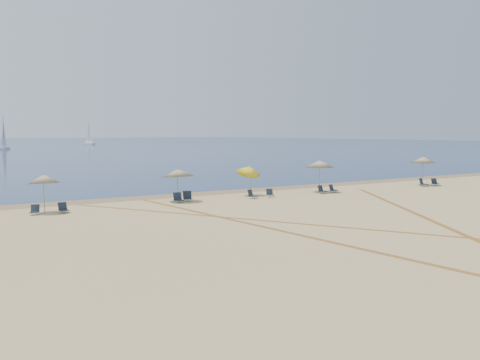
{
  "coord_description": "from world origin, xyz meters",
  "views": [
    {
      "loc": [
        -21.33,
        -13.25,
        4.82
      ],
      "look_at": [
        0.0,
        20.0,
        1.3
      ],
      "focal_mm": 40.54,
      "sensor_mm": 36.0,
      "label": 1
    }
  ],
  "objects_px": {
    "chair_4": "(178,198)",
    "sailboat_2": "(89,138)",
    "chair_7": "(270,193)",
    "chair_8": "(322,190)",
    "chair_5": "(187,197)",
    "chair_2": "(35,210)",
    "sailboat_0": "(4,140)",
    "umbrella_5": "(423,160)",
    "chair_10": "(423,183)",
    "umbrella_2": "(178,173)",
    "umbrella_3": "(249,170)",
    "umbrella_4": "(320,164)",
    "chair_3": "(63,208)",
    "chair_11": "(435,182)",
    "chair_6": "(252,195)",
    "umbrella_1": "(44,179)",
    "chair_9": "(333,189)"
  },
  "relations": [
    {
      "from": "chair_6",
      "to": "chair_4",
      "type": "bearing_deg",
      "value": 147.27
    },
    {
      "from": "chair_7",
      "to": "chair_6",
      "type": "bearing_deg",
      "value": -158.81
    },
    {
      "from": "chair_4",
      "to": "chair_7",
      "type": "relative_size",
      "value": 1.04
    },
    {
      "from": "umbrella_3",
      "to": "sailboat_0",
      "type": "distance_m",
      "value": 126.34
    },
    {
      "from": "umbrella_3",
      "to": "sailboat_2",
      "type": "relative_size",
      "value": 0.31
    },
    {
      "from": "umbrella_2",
      "to": "umbrella_3",
      "type": "relative_size",
      "value": 0.92
    },
    {
      "from": "umbrella_5",
      "to": "chair_10",
      "type": "distance_m",
      "value": 2.18
    },
    {
      "from": "umbrella_2",
      "to": "chair_6",
      "type": "relative_size",
      "value": 2.96
    },
    {
      "from": "chair_8",
      "to": "sailboat_0",
      "type": "bearing_deg",
      "value": 79.34
    },
    {
      "from": "umbrella_2",
      "to": "umbrella_5",
      "type": "bearing_deg",
      "value": -3.98
    },
    {
      "from": "umbrella_1",
      "to": "chair_9",
      "type": "bearing_deg",
      "value": -2.48
    },
    {
      "from": "chair_5",
      "to": "sailboat_0",
      "type": "xyz_separation_m",
      "value": [
        8.62,
        126.63,
        2.4
      ]
    },
    {
      "from": "umbrella_4",
      "to": "chair_3",
      "type": "height_order",
      "value": "umbrella_4"
    },
    {
      "from": "umbrella_3",
      "to": "chair_9",
      "type": "height_order",
      "value": "umbrella_3"
    },
    {
      "from": "umbrella_5",
      "to": "chair_7",
      "type": "height_order",
      "value": "umbrella_5"
    },
    {
      "from": "umbrella_3",
      "to": "chair_11",
      "type": "relative_size",
      "value": 3.37
    },
    {
      "from": "chair_6",
      "to": "chair_7",
      "type": "bearing_deg",
      "value": -21.87
    },
    {
      "from": "umbrella_4",
      "to": "chair_8",
      "type": "bearing_deg",
      "value": -120.02
    },
    {
      "from": "chair_6",
      "to": "chair_8",
      "type": "xyz_separation_m",
      "value": [
        6.39,
        -0.32,
        -0.0
      ]
    },
    {
      "from": "chair_2",
      "to": "chair_3",
      "type": "distance_m",
      "value": 1.6
    },
    {
      "from": "umbrella_2",
      "to": "umbrella_4",
      "type": "relative_size",
      "value": 0.9
    },
    {
      "from": "umbrella_2",
      "to": "sailboat_2",
      "type": "height_order",
      "value": "sailboat_2"
    },
    {
      "from": "umbrella_3",
      "to": "chair_8",
      "type": "bearing_deg",
      "value": -17.73
    },
    {
      "from": "umbrella_1",
      "to": "chair_8",
      "type": "distance_m",
      "value": 20.83
    },
    {
      "from": "sailboat_2",
      "to": "chair_10",
      "type": "bearing_deg",
      "value": -116.46
    },
    {
      "from": "chair_4",
      "to": "sailboat_2",
      "type": "height_order",
      "value": "sailboat_2"
    },
    {
      "from": "chair_3",
      "to": "umbrella_2",
      "type": "bearing_deg",
      "value": 4.65
    },
    {
      "from": "umbrella_5",
      "to": "chair_11",
      "type": "distance_m",
      "value": 2.3
    },
    {
      "from": "umbrella_3",
      "to": "chair_7",
      "type": "relative_size",
      "value": 3.61
    },
    {
      "from": "umbrella_4",
      "to": "sailboat_2",
      "type": "relative_size",
      "value": 0.31
    },
    {
      "from": "chair_2",
      "to": "chair_7",
      "type": "xyz_separation_m",
      "value": [
        16.66,
        -0.35,
        0.01
      ]
    },
    {
      "from": "umbrella_5",
      "to": "chair_7",
      "type": "xyz_separation_m",
      "value": [
        -16.7,
        0.41,
        -2.05
      ]
    },
    {
      "from": "chair_9",
      "to": "chair_7",
      "type": "bearing_deg",
      "value": 159.09
    },
    {
      "from": "umbrella_4",
      "to": "chair_7",
      "type": "distance_m",
      "value": 5.59
    },
    {
      "from": "umbrella_2",
      "to": "chair_10",
      "type": "height_order",
      "value": "umbrella_2"
    },
    {
      "from": "chair_5",
      "to": "chair_2",
      "type": "bearing_deg",
      "value": -154.07
    },
    {
      "from": "umbrella_3",
      "to": "chair_8",
      "type": "xyz_separation_m",
      "value": [
        5.67,
        -1.81,
        -1.69
      ]
    },
    {
      "from": "chair_3",
      "to": "chair_11",
      "type": "bearing_deg",
      "value": -4.79
    },
    {
      "from": "umbrella_5",
      "to": "chair_3",
      "type": "relative_size",
      "value": 4.28
    },
    {
      "from": "umbrella_2",
      "to": "umbrella_3",
      "type": "distance_m",
      "value": 5.99
    },
    {
      "from": "chair_4",
      "to": "chair_7",
      "type": "distance_m",
      "value": 7.27
    },
    {
      "from": "umbrella_2",
      "to": "chair_8",
      "type": "relative_size",
      "value": 3.31
    },
    {
      "from": "umbrella_1",
      "to": "umbrella_5",
      "type": "distance_m",
      "value": 32.73
    },
    {
      "from": "chair_10",
      "to": "umbrella_2",
      "type": "bearing_deg",
      "value": 155.5
    },
    {
      "from": "chair_5",
      "to": "chair_11",
      "type": "distance_m",
      "value": 23.93
    },
    {
      "from": "chair_7",
      "to": "chair_8",
      "type": "xyz_separation_m",
      "value": [
        4.71,
        -0.41,
        0.02
      ]
    },
    {
      "from": "chair_8",
      "to": "chair_7",
      "type": "bearing_deg",
      "value": 163.32
    },
    {
      "from": "sailboat_2",
      "to": "sailboat_0",
      "type": "bearing_deg",
      "value": -148.7
    },
    {
      "from": "chair_4",
      "to": "chair_11",
      "type": "height_order",
      "value": "chair_4"
    },
    {
      "from": "umbrella_3",
      "to": "sailboat_0",
      "type": "bearing_deg",
      "value": 88.52
    }
  ]
}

